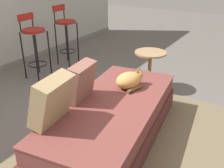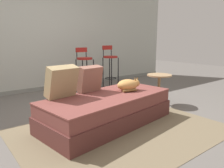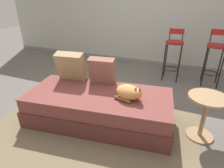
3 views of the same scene
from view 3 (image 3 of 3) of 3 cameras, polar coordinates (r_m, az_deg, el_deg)
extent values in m
plane|color=#66605B|center=(2.97, -0.49, -6.62)|extent=(16.00, 16.00, 0.00)
cube|color=#B7BCB2|center=(4.68, 10.97, 21.69)|extent=(8.00, 0.10, 2.60)
cube|color=gray|center=(4.87, 9.61, 6.78)|extent=(8.00, 0.02, 0.09)
cube|color=#75664C|center=(2.46, -7.00, -14.55)|extent=(2.60, 1.95, 0.01)
cube|color=brown|center=(2.60, -3.94, -8.76)|extent=(2.00, 1.10, 0.23)
cube|color=brown|center=(2.49, -4.08, -4.77)|extent=(1.96, 1.06, 0.19)
cube|color=brown|center=(2.45, -4.14, -3.06)|extent=(1.97, 1.07, 0.02)
cube|color=tan|center=(2.82, -12.36, 5.38)|extent=(0.44, 0.30, 0.43)
cube|color=#936051|center=(2.66, -3.05, 4.14)|extent=(0.39, 0.25, 0.38)
ellipsoid|color=tan|center=(2.30, 5.02, -2.43)|extent=(0.37, 0.31, 0.17)
sphere|color=tan|center=(2.22, 7.78, -3.12)|extent=(0.11, 0.11, 0.11)
cone|color=brown|center=(2.19, 7.26, -1.33)|extent=(0.03, 0.03, 0.04)
cone|color=brown|center=(2.18, 8.52, -1.55)|extent=(0.03, 0.03, 0.04)
cylinder|color=brown|center=(2.26, 3.11, -4.68)|extent=(0.22, 0.09, 0.04)
cylinder|color=black|center=(3.83, 15.52, 6.17)|extent=(0.02, 0.02, 0.74)
cylinder|color=black|center=(3.82, 19.68, 5.51)|extent=(0.02, 0.02, 0.74)
cylinder|color=black|center=(4.10, 16.08, 7.34)|extent=(0.02, 0.02, 0.74)
cylinder|color=black|center=(4.08, 19.98, 6.72)|extent=(0.02, 0.02, 0.74)
torus|color=black|center=(4.00, 17.54, 4.50)|extent=(0.30, 0.30, 0.02)
cylinder|color=maroon|center=(3.85, 18.60, 11.93)|extent=(0.34, 0.34, 0.04)
cylinder|color=black|center=(3.97, 17.19, 13.72)|extent=(0.02, 0.02, 0.21)
cylinder|color=black|center=(3.96, 20.71, 13.19)|extent=(0.02, 0.02, 0.21)
cube|color=maroon|center=(3.95, 19.16, 14.91)|extent=(0.28, 0.03, 0.10)
cylinder|color=black|center=(3.84, 26.40, 4.41)|extent=(0.02, 0.02, 0.74)
cylinder|color=black|center=(3.87, 30.26, 3.73)|extent=(0.02, 0.02, 0.74)
cylinder|color=black|center=(4.09, 26.28, 5.62)|extent=(0.02, 0.02, 0.74)
cylinder|color=black|center=(4.12, 29.91, 4.98)|extent=(0.02, 0.02, 0.74)
torus|color=black|center=(4.02, 27.83, 2.95)|extent=(0.28, 0.28, 0.02)
cylinder|color=maroon|center=(3.88, 29.41, 10.07)|extent=(0.34, 0.34, 0.04)
cylinder|color=black|center=(3.97, 27.84, 12.20)|extent=(0.02, 0.02, 0.24)
cube|color=maroon|center=(3.96, 29.94, 13.52)|extent=(0.28, 0.03, 0.10)
cylinder|color=tan|center=(2.49, 26.13, -9.30)|extent=(0.05, 0.05, 0.53)
cylinder|color=tan|center=(2.64, 25.04, -13.92)|extent=(0.32, 0.32, 0.02)
cylinder|color=tan|center=(2.36, 27.42, -3.68)|extent=(0.44, 0.44, 0.02)
camera|label=1|loc=(3.00, -57.17, 16.69)|focal=42.00mm
camera|label=2|loc=(2.80, -74.45, -1.81)|focal=35.00mm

